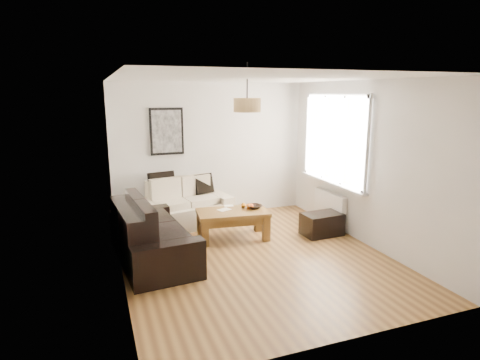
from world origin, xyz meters
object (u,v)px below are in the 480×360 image
object	(u,v)px
coffee_table	(233,224)
loveseat_cream	(184,204)
sofa_leather	(152,232)
ottoman	(322,224)

from	to	relation	value
coffee_table	loveseat_cream	bearing A→B (deg)	122.88
sofa_leather	coffee_table	world-z (taller)	sofa_leather
loveseat_cream	sofa_leather	distance (m)	1.56
sofa_leather	coffee_table	xyz separation A→B (m)	(1.38, 0.41, -0.18)
loveseat_cream	ottoman	bearing A→B (deg)	-42.21
ottoman	loveseat_cream	bearing A→B (deg)	147.84
loveseat_cream	coffee_table	size ratio (longest dim) A/B	1.41
ottoman	sofa_leather	bearing A→B (deg)	-179.31
loveseat_cream	coffee_table	distance (m)	1.14
loveseat_cream	coffee_table	world-z (taller)	loveseat_cream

